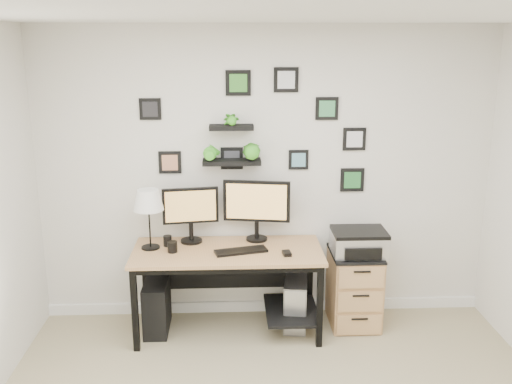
{
  "coord_description": "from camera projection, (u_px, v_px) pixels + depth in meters",
  "views": [
    {
      "loc": [
        -0.3,
        -2.89,
        2.48
      ],
      "look_at": [
        -0.1,
        1.83,
        1.2
      ],
      "focal_mm": 40.0,
      "sensor_mm": 36.0,
      "label": 1
    }
  ],
  "objects": [
    {
      "name": "monitor_left",
      "position": [
        191.0,
        211.0,
        4.91
      ],
      "size": [
        0.48,
        0.21,
        0.49
      ],
      "color": "black",
      "rests_on": "desk"
    },
    {
      "name": "desk",
      "position": [
        232.0,
        262.0,
        4.88
      ],
      "size": [
        1.6,
        0.7,
        0.75
      ],
      "color": "tan",
      "rests_on": "ground"
    },
    {
      "name": "file_cabinet",
      "position": [
        354.0,
        288.0,
        5.05
      ],
      "size": [
        0.43,
        0.53,
        0.67
      ],
      "color": "tan",
      "rests_on": "ground"
    },
    {
      "name": "keyboard",
      "position": [
        241.0,
        251.0,
        4.75
      ],
      "size": [
        0.46,
        0.24,
        0.02
      ],
      "primitive_type": "cube",
      "rotation": [
        0.0,
        0.0,
        0.25
      ],
      "color": "black",
      "rests_on": "desk"
    },
    {
      "name": "table_lamp",
      "position": [
        148.0,
        201.0,
        4.74
      ],
      "size": [
        0.25,
        0.25,
        0.52
      ],
      "color": "black",
      "rests_on": "desk"
    },
    {
      "name": "wall_decor",
      "position": [
        243.0,
        138.0,
        4.86
      ],
      "size": [
        1.95,
        0.18,
        1.09
      ],
      "color": "black",
      "rests_on": "ground"
    },
    {
      "name": "mug",
      "position": [
        172.0,
        247.0,
        4.75
      ],
      "size": [
        0.08,
        0.08,
        0.09
      ],
      "primitive_type": "cylinder",
      "color": "black",
      "rests_on": "desk"
    },
    {
      "name": "monitor_right",
      "position": [
        257.0,
        205.0,
        4.96
      ],
      "size": [
        0.58,
        0.21,
        0.54
      ],
      "color": "black",
      "rests_on": "desk"
    },
    {
      "name": "pen_cup",
      "position": [
        168.0,
        241.0,
        4.89
      ],
      "size": [
        0.07,
        0.07,
        0.09
      ],
      "primitive_type": "cylinder",
      "color": "black",
      "rests_on": "desk"
    },
    {
      "name": "mouse",
      "position": [
        287.0,
        253.0,
        4.69
      ],
      "size": [
        0.07,
        0.11,
        0.03
      ],
      "primitive_type": "cube",
      "rotation": [
        0.0,
        0.0,
        0.11
      ],
      "color": "black",
      "rests_on": "desk"
    },
    {
      "name": "pc_tower_black",
      "position": [
        157.0,
        306.0,
        4.96
      ],
      "size": [
        0.2,
        0.45,
        0.45
      ],
      "primitive_type": "cube",
      "rotation": [
        0.0,
        0.0,
        0.0
      ],
      "color": "black",
      "rests_on": "ground"
    },
    {
      "name": "pc_tower_grey",
      "position": [
        296.0,
        302.0,
        5.04
      ],
      "size": [
        0.25,
        0.46,
        0.44
      ],
      "color": "gray",
      "rests_on": "ground"
    },
    {
      "name": "printer",
      "position": [
        359.0,
        242.0,
        4.92
      ],
      "size": [
        0.46,
        0.38,
        0.21
      ],
      "color": "silver",
      "rests_on": "file_cabinet"
    },
    {
      "name": "room",
      "position": [
        265.0,
        306.0,
        5.35
      ],
      "size": [
        4.0,
        4.0,
        4.0
      ],
      "color": "tan",
      "rests_on": "ground"
    }
  ]
}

